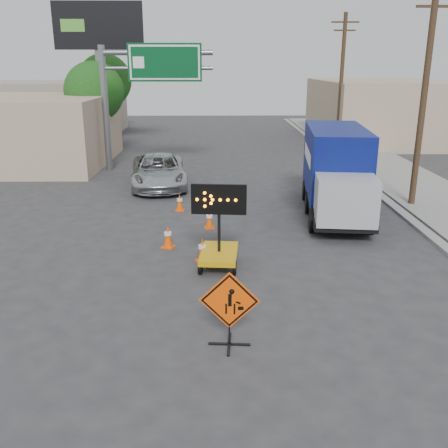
{
  "coord_description": "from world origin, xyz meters",
  "views": [
    {
      "loc": [
        -0.27,
        -10.43,
        5.8
      ],
      "look_at": [
        -0.1,
        2.19,
        1.75
      ],
      "focal_mm": 40.0,
      "sensor_mm": 36.0,
      "label": 1
    }
  ],
  "objects_px": {
    "pickup_truck": "(159,171)",
    "arrow_board": "(219,248)",
    "box_truck": "(336,177)",
    "construction_sign": "(229,307)"
  },
  "relations": [
    {
      "from": "pickup_truck",
      "to": "arrow_board",
      "type": "bearing_deg",
      "value": -81.44
    },
    {
      "from": "pickup_truck",
      "to": "box_truck",
      "type": "relative_size",
      "value": 0.76
    },
    {
      "from": "arrow_board",
      "to": "box_truck",
      "type": "distance_m",
      "value": 7.27
    },
    {
      "from": "pickup_truck",
      "to": "construction_sign",
      "type": "bearing_deg",
      "value": -85.33
    },
    {
      "from": "arrow_board",
      "to": "pickup_truck",
      "type": "xyz_separation_m",
      "value": [
        -2.96,
        10.35,
        0.2
      ]
    },
    {
      "from": "construction_sign",
      "to": "box_truck",
      "type": "relative_size",
      "value": 0.23
    },
    {
      "from": "construction_sign",
      "to": "arrow_board",
      "type": "xyz_separation_m",
      "value": [
        -0.2,
        4.44,
        -0.32
      ]
    },
    {
      "from": "box_truck",
      "to": "construction_sign",
      "type": "bearing_deg",
      "value": -107.83
    },
    {
      "from": "arrow_board",
      "to": "box_truck",
      "type": "relative_size",
      "value": 0.35
    },
    {
      "from": "pickup_truck",
      "to": "box_truck",
      "type": "height_order",
      "value": "box_truck"
    }
  ]
}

